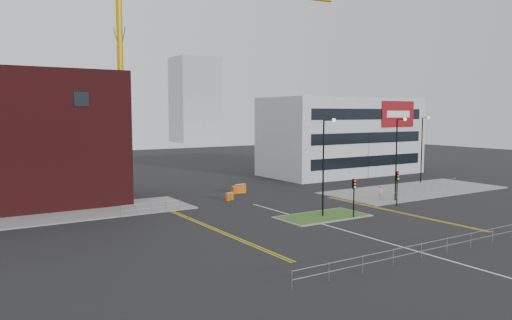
{
  "coord_description": "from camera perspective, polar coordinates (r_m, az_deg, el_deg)",
  "views": [
    {
      "loc": [
        -27.91,
        -27.31,
        9.66
      ],
      "look_at": [
        -1.32,
        14.38,
        5.0
      ],
      "focal_mm": 35.0,
      "sensor_mm": 36.0,
      "label": 1
    }
  ],
  "objects": [
    {
      "name": "railing_front",
      "position": [
        36.22,
        19.73,
        -9.12
      ],
      "size": [
        24.05,
        0.05,
        1.1
      ],
      "color": "gray",
      "rests_on": "ground"
    },
    {
      "name": "barrier_right",
      "position": [
        60.38,
        -1.78,
        -3.25
      ],
      "size": [
        1.32,
        0.45,
        1.1
      ],
      "color": "#E3540C",
      "rests_on": "ground"
    },
    {
      "name": "pavement_right",
      "position": [
        65.5,
        17.69,
        -3.3
      ],
      "size": [
        24.0,
        10.0,
        0.12
      ],
      "primitive_type": "cube",
      "color": "slate",
      "rests_on": "ground"
    },
    {
      "name": "pedestrian",
      "position": [
        57.15,
        14.07,
        -3.65
      ],
      "size": [
        0.73,
        0.65,
        1.69
      ],
      "primitive_type": "imported",
      "rotation": [
        0.0,
        0.0,
        0.5
      ],
      "color": "#CF869B",
      "rests_on": "ground"
    },
    {
      "name": "streetlamp_island",
      "position": [
        46.61,
        7.91,
        0.1
      ],
      "size": [
        1.46,
        0.36,
        9.18
      ],
      "color": "black",
      "rests_on": "ground"
    },
    {
      "name": "ground",
      "position": [
        40.23,
        12.85,
        -8.65
      ],
      "size": [
        200.0,
        200.0,
        0.0
      ],
      "primitive_type": "plane",
      "color": "black",
      "rests_on": "ground"
    },
    {
      "name": "yellow_right_b",
      "position": [
        51.23,
        15.8,
        -5.68
      ],
      "size": [
        0.12,
        20.0,
        0.01
      ],
      "primitive_type": "cube",
      "color": "gold",
      "rests_on": "ground"
    },
    {
      "name": "barrier_mid",
      "position": [
        60.06,
        -2.32,
        -3.39
      ],
      "size": [
        1.17,
        0.63,
        0.93
      ],
      "color": "#C7550B",
      "rests_on": "ground"
    },
    {
      "name": "office_block",
      "position": [
        80.22,
        9.76,
        2.69
      ],
      "size": [
        25.0,
        12.2,
        12.0
      ],
      "color": "#A5A8AA",
      "rests_on": "ground"
    },
    {
      "name": "skyline_d",
      "position": [
        168.53,
        -25.79,
        3.61
      ],
      "size": [
        30.0,
        12.0,
        12.0
      ],
      "primitive_type": "cube",
      "color": "gray",
      "rests_on": "ground"
    },
    {
      "name": "centre_line",
      "position": [
        41.61,
        10.87,
        -8.13
      ],
      "size": [
        0.15,
        30.0,
        0.01
      ],
      "primitive_type": "cube",
      "color": "silver",
      "rests_on": "ground"
    },
    {
      "name": "pavement_left",
      "position": [
        50.86,
        -23.1,
        -5.93
      ],
      "size": [
        28.0,
        8.0,
        0.12
      ],
      "primitive_type": "cube",
      "color": "slate",
      "rests_on": "ground"
    },
    {
      "name": "skyline_c",
      "position": [
        168.92,
        -7.0,
        6.82
      ],
      "size": [
        14.0,
        12.0,
        28.0
      ],
      "primitive_type": "cube",
      "color": "gray",
      "rests_on": "ground"
    },
    {
      "name": "traffic_light_right",
      "position": [
        53.75,
        15.86,
        -2.41
      ],
      "size": [
        0.28,
        0.33,
        3.65
      ],
      "color": "black",
      "rests_on": "ground"
    },
    {
      "name": "railing_right",
      "position": [
        62.68,
        18.58,
        -3.04
      ],
      "size": [
        19.05,
        5.05,
        1.1
      ],
      "color": "gray",
      "rests_on": "ground"
    },
    {
      "name": "grass_island",
      "position": [
        47.26,
        7.62,
        -6.38
      ],
      "size": [
        8.0,
        4.0,
        0.12
      ],
      "primitive_type": "cube",
      "color": "#2B551C",
      "rests_on": "ground"
    },
    {
      "name": "island_kerb",
      "position": [
        47.27,
        7.62,
        -6.41
      ],
      "size": [
        8.6,
        4.6,
        0.08
      ],
      "primitive_type": "cube",
      "color": "slate",
      "rests_on": "ground"
    },
    {
      "name": "railing_left",
      "position": [
        49.18,
        -11.91,
        -5.18
      ],
      "size": [
        6.05,
        0.05,
        1.1
      ],
      "color": "gray",
      "rests_on": "ground"
    },
    {
      "name": "yellow_left_b",
      "position": [
        43.06,
        -5.2,
        -7.6
      ],
      "size": [
        0.12,
        24.0,
        0.01
      ],
      "primitive_type": "cube",
      "color": "gold",
      "rests_on": "ground"
    },
    {
      "name": "barrier_left",
      "position": [
        55.46,
        -3.06,
        -4.15
      ],
      "size": [
        1.1,
        0.72,
        0.88
      ],
      "color": "#CE5A0B",
      "rests_on": "ground"
    },
    {
      "name": "streetlamp_right_far",
      "position": [
        72.26,
        18.53,
        1.74
      ],
      "size": [
        1.46,
        0.36,
        9.18
      ],
      "color": "black",
      "rests_on": "ground"
    },
    {
      "name": "traffic_light_island",
      "position": [
        46.66,
        11.15,
        -3.46
      ],
      "size": [
        0.28,
        0.33,
        3.65
      ],
      "color": "black",
      "rests_on": "ground"
    },
    {
      "name": "yellow_right_a",
      "position": [
        51.01,
        15.58,
        -5.73
      ],
      "size": [
        0.12,
        20.0,
        0.01
      ],
      "primitive_type": "cube",
      "color": "gold",
      "rests_on": "ground"
    },
    {
      "name": "yellow_left_a",
      "position": [
        42.93,
        -5.55,
        -7.64
      ],
      "size": [
        0.12,
        24.0,
        0.01
      ],
      "primitive_type": "cube",
      "color": "gold",
      "rests_on": "ground"
    },
    {
      "name": "streetlamp_right_near",
      "position": [
        56.44,
        15.9,
        0.86
      ],
      "size": [
        1.46,
        0.36,
        9.18
      ],
      "color": "black",
      "rests_on": "ground"
    },
    {
      "name": "tower_crane",
      "position": [
        88.66,
        -11.44,
        15.42
      ],
      "size": [
        52.39,
        10.05,
        36.51
      ],
      "color": "#BD8B0B",
      "rests_on": "ground"
    },
    {
      "name": "skyline_b",
      "position": [
        161.82,
        -19.04,
        4.5
      ],
      "size": [
        24.0,
        12.0,
        16.0
      ],
      "primitive_type": "cube",
      "color": "gray",
      "rests_on": "ground"
    }
  ]
}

